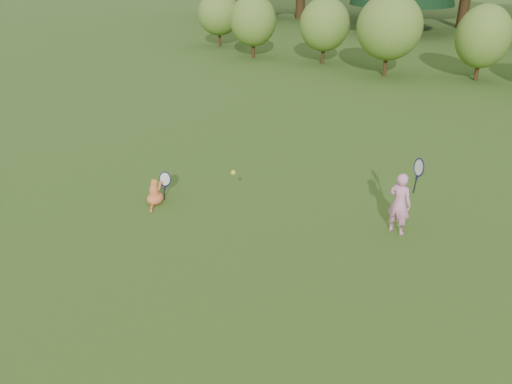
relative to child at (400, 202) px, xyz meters
The scene contains 5 objects.
ground 2.99m from the child, 133.51° to the right, with size 100.00×100.00×0.00m, color #2D4C15.
shrub_row 11.09m from the child, 100.54° to the left, with size 28.00×3.00×2.80m, color #487323, non-canonical shape.
child is the anchor object (origin of this frame).
cat 4.19m from the child, 157.28° to the right, with size 0.43×0.68×0.64m.
tennis_ball 2.65m from the child, 141.34° to the right, with size 0.08×0.08×0.08m.
Camera 1 is at (4.41, -4.77, 4.08)m, focal length 35.00 mm.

